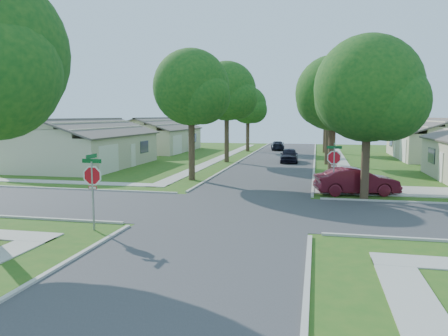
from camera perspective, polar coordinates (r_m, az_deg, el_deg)
ground at (r=20.75m, az=1.36°, el=-5.52°), size 100.00×100.00×0.00m
road_ns at (r=20.75m, az=1.36°, el=-5.51°), size 7.00×100.00×0.02m
sidewalk_ne at (r=46.20m, az=14.88°, el=1.13°), size 1.20×40.00×0.04m
sidewalk_nw at (r=47.17m, az=-0.09°, el=1.48°), size 1.20×40.00×0.04m
driveway at (r=27.70m, az=20.51°, el=-2.77°), size 8.80×3.60×0.05m
stop_sign_sw at (r=17.57m, az=-16.82°, el=-1.35°), size 1.05×0.80×2.98m
stop_sign_ne at (r=24.76m, az=14.18°, el=1.04°), size 1.05×0.80×2.98m
tree_e_near at (r=28.97m, az=14.18°, el=9.02°), size 4.97×4.80×8.28m
tree_e_mid at (r=40.98m, az=13.60°, el=9.20°), size 5.59×5.40×9.21m
tree_e_far at (r=53.96m, az=13.21°, el=8.31°), size 5.17×5.00×8.72m
tree_w_near at (r=30.16m, az=-4.21°, el=10.01°), size 5.38×5.20×8.97m
tree_w_mid at (r=41.83m, az=0.44°, el=9.66°), size 5.80×5.60×9.56m
tree_w_far at (r=54.59m, az=3.19°, el=7.96°), size 4.76×4.60×8.04m
tree_ne_corner at (r=24.30m, az=18.44°, el=9.21°), size 5.80×5.60×8.66m
house_ne_far at (r=50.52m, az=26.05°, el=2.84°), size 8.42×13.60×4.23m
house_nw_near at (r=40.21m, az=-17.43°, el=2.36°), size 8.42×13.60×4.23m
house_nw_far at (r=55.62m, az=-8.81°, el=3.76°), size 8.42×13.60×4.23m
car_driveway at (r=25.79m, az=16.92°, el=-1.66°), size 4.85×2.56×1.52m
car_curb_east at (r=42.12m, az=8.50°, el=1.67°), size 1.80×4.13×1.39m
car_curb_west at (r=56.99m, az=7.01°, el=2.93°), size 2.12×4.20×1.17m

